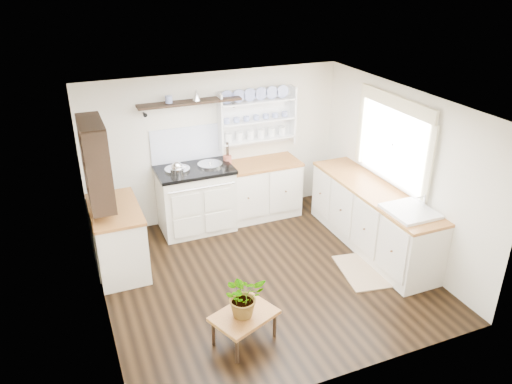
% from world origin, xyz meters
% --- Properties ---
extents(floor, '(4.00, 3.80, 0.01)m').
position_xyz_m(floor, '(0.00, 0.00, 0.00)').
color(floor, black).
rests_on(floor, ground).
extents(wall_back, '(4.00, 0.02, 2.30)m').
position_xyz_m(wall_back, '(0.00, 1.90, 1.15)').
color(wall_back, silver).
rests_on(wall_back, ground).
extents(wall_right, '(0.02, 3.80, 2.30)m').
position_xyz_m(wall_right, '(2.00, 0.00, 1.15)').
color(wall_right, silver).
rests_on(wall_right, ground).
extents(wall_left, '(0.02, 3.80, 2.30)m').
position_xyz_m(wall_left, '(-2.00, 0.00, 1.15)').
color(wall_left, silver).
rests_on(wall_left, ground).
extents(ceiling, '(4.00, 3.80, 0.01)m').
position_xyz_m(ceiling, '(0.00, 0.00, 2.30)').
color(ceiling, white).
rests_on(ceiling, wall_back).
extents(window, '(0.08, 1.55, 1.22)m').
position_xyz_m(window, '(1.95, 0.15, 1.56)').
color(window, white).
rests_on(window, wall_right).
extents(aga_cooker, '(1.11, 0.77, 1.03)m').
position_xyz_m(aga_cooker, '(-0.45, 1.57, 0.51)').
color(aga_cooker, beige).
rests_on(aga_cooker, floor).
extents(back_cabinets, '(1.27, 0.63, 0.90)m').
position_xyz_m(back_cabinets, '(0.60, 1.60, 0.46)').
color(back_cabinets, beige).
rests_on(back_cabinets, floor).
extents(right_cabinets, '(0.62, 2.43, 0.90)m').
position_xyz_m(right_cabinets, '(1.70, 0.10, 0.46)').
color(right_cabinets, beige).
rests_on(right_cabinets, floor).
extents(belfast_sink, '(0.55, 0.60, 0.45)m').
position_xyz_m(belfast_sink, '(1.70, -0.65, 0.80)').
color(belfast_sink, white).
rests_on(belfast_sink, right_cabinets).
extents(left_cabinets, '(0.62, 1.13, 0.90)m').
position_xyz_m(left_cabinets, '(-1.70, 0.90, 0.46)').
color(left_cabinets, beige).
rests_on(left_cabinets, floor).
extents(plate_rack, '(1.20, 0.22, 0.90)m').
position_xyz_m(plate_rack, '(0.65, 1.86, 1.56)').
color(plate_rack, white).
rests_on(plate_rack, wall_back).
extents(high_shelf, '(1.50, 0.29, 0.16)m').
position_xyz_m(high_shelf, '(-0.40, 1.78, 1.91)').
color(high_shelf, black).
rests_on(high_shelf, wall_back).
extents(left_shelving, '(0.28, 0.80, 1.05)m').
position_xyz_m(left_shelving, '(-1.84, 0.90, 1.55)').
color(left_shelving, black).
rests_on(left_shelving, wall_left).
extents(kettle, '(0.20, 0.20, 0.24)m').
position_xyz_m(kettle, '(-0.73, 1.45, 1.05)').
color(kettle, silver).
rests_on(kettle, aga_cooker).
extents(utensil_crock, '(0.13, 0.13, 0.15)m').
position_xyz_m(utensil_crock, '(0.11, 1.68, 0.99)').
color(utensil_crock, '#9A4B38').
rests_on(utensil_crock, back_cabinets).
extents(center_table, '(0.79, 0.68, 0.36)m').
position_xyz_m(center_table, '(-0.69, -1.06, 0.31)').
color(center_table, brown).
rests_on(center_table, floor).
extents(potted_plant, '(0.45, 0.40, 0.48)m').
position_xyz_m(potted_plant, '(-0.69, -1.06, 0.60)').
color(potted_plant, '#3F7233').
rests_on(potted_plant, center_table).
extents(floor_rug, '(0.68, 0.93, 0.02)m').
position_xyz_m(floor_rug, '(1.24, -0.43, 0.01)').
color(floor_rug, '#A07F5D').
rests_on(floor_rug, floor).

